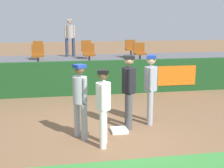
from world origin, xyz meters
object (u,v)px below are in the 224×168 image
Objects in this scene: seat_front_center at (89,53)px; player_fielder_home at (104,103)px; seat_back_right at (131,48)px; player_runner_visitor at (80,96)px; first_base at (119,130)px; player_umpire at (129,86)px; player_coach_visitor at (151,84)px; seat_back_left at (38,49)px; seat_back_center at (87,49)px; seat_front_left at (38,54)px; spectator_hooded at (70,35)px; seat_front_right at (140,52)px.

player_fielder_home is at bearing -93.12° from seat_front_center.
player_runner_visitor is at bearing -111.79° from seat_back_right.
first_base is 0.22× the size of player_umpire.
seat_back_right is (1.06, 6.65, 0.32)m from player_coach_visitor.
seat_back_left is (-1.77, 7.93, 0.40)m from player_fielder_home.
seat_back_center is (-0.09, 7.18, 1.34)m from first_base.
first_base is 0.48× the size of seat_back_left.
seat_front_left is (-2.10, -1.80, 0.00)m from seat_back_center.
first_base is 1.12m from player_umpire.
seat_back_left is (-2.27, 7.18, 1.34)m from first_base.
player_runner_visitor and seat_back_left have the same top height.
seat_back_left is 1.80m from seat_front_left.
player_coach_visitor is 7.40m from seat_back_left.
seat_front_left is 0.46× the size of spectator_hooded.
player_fielder_home is 2.02× the size of seat_back_center.
seat_back_right is at bearing 172.81° from player_umpire.
first_base is at bearing -88.27° from seat_front_center.
player_coach_visitor is 2.17× the size of seat_front_center.
player_fielder_home is at bearing -31.74° from player_coach_visitor.
seat_front_right is at bearing -41.47° from seat_back_center.
player_runner_visitor and seat_front_right have the same top height.
seat_back_center is 1.00× the size of seat_front_left.
spectator_hooded is (1.40, 2.82, 0.58)m from seat_front_left.
player_coach_visitor is at bearing -81.22° from seat_back_center.
player_fielder_home is 6.61m from seat_front_right.
spectator_hooded reaches higher than seat_front_right.
seat_back_right is 0.46× the size of spectator_hooded.
player_fielder_home is 9.00m from spectator_hooded.
seat_front_right and seat_front_center have the same top height.
first_base is 1.39m from player_runner_visitor.
player_runner_visitor is at bearing -117.41° from seat_front_right.
player_umpire reaches higher than player_runner_visitor.
seat_back_left is at bearing 107.54° from first_base.
player_coach_visitor is (0.94, 0.52, 1.02)m from first_base.
seat_front_right is at bearing -175.01° from player_coach_visitor.
player_runner_visitor is at bearing -77.70° from seat_front_left.
seat_front_center is (0.80, 5.62, 0.37)m from player_runner_visitor.
player_runner_visitor is 2.08× the size of seat_front_right.
player_coach_visitor is 2.17× the size of seat_front_right.
spectator_hooded is (-2.79, 1.02, 0.57)m from seat_back_right.
seat_back_center is at bearing 145.58° from player_runner_visitor.
seat_back_left is (-2.57, 6.89, 0.30)m from player_umpire.
player_fielder_home is 6.37m from seat_front_left.
seat_front_center is at bearing -168.12° from player_umpire.
player_fielder_home is at bearing -111.77° from seat_front_right.
player_umpire is 5.12m from seat_front_center.
player_fielder_home is at bearing 89.06° from spectator_hooded.
spectator_hooded is (1.48, 1.02, 0.58)m from seat_back_left.
seat_front_center reaches higher than player_fielder_home.
seat_back_center and seat_back_left have the same top height.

